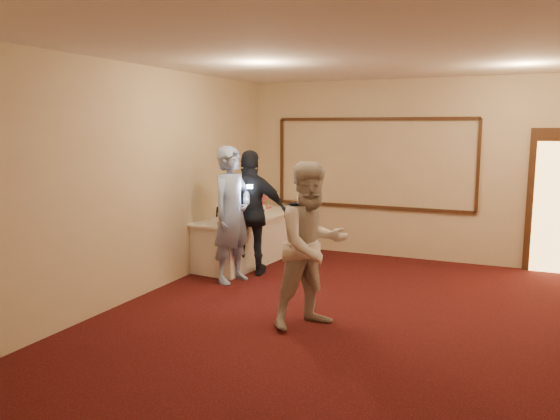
% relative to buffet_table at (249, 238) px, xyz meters
% --- Properties ---
extents(floor, '(7.00, 7.00, 0.00)m').
position_rel_buffet_table_xyz_m(floor, '(2.54, -2.20, -0.39)').
color(floor, black).
rests_on(floor, ground).
extents(room_walls, '(6.04, 7.04, 3.02)m').
position_rel_buffet_table_xyz_m(room_walls, '(2.54, -2.20, 1.64)').
color(room_walls, beige).
rests_on(room_walls, floor).
extents(wall_molding, '(3.45, 0.04, 1.55)m').
position_rel_buffet_table_xyz_m(wall_molding, '(1.74, 1.27, 1.21)').
color(wall_molding, black).
rests_on(wall_molding, room_walls).
extents(buffet_table, '(1.15, 2.43, 0.77)m').
position_rel_buffet_table_xyz_m(buffet_table, '(0.00, 0.00, 0.00)').
color(buffet_table, white).
rests_on(buffet_table, floor).
extents(pavlova_tray, '(0.47, 0.57, 0.20)m').
position_rel_buffet_table_xyz_m(pavlova_tray, '(0.18, -0.82, 0.47)').
color(pavlova_tray, '#A9ABB0').
rests_on(pavlova_tray, buffet_table).
extents(cupcake_stand, '(0.32, 0.32, 0.46)m').
position_rel_buffet_table_xyz_m(cupcake_stand, '(-0.16, 0.88, 0.55)').
color(cupcake_stand, '#E14362').
rests_on(cupcake_stand, buffet_table).
extents(plate_stack_a, '(0.20, 0.20, 0.17)m').
position_rel_buffet_table_xyz_m(plate_stack_a, '(-0.03, 0.02, 0.47)').
color(plate_stack_a, white).
rests_on(plate_stack_a, buffet_table).
extents(plate_stack_b, '(0.18, 0.18, 0.15)m').
position_rel_buffet_table_xyz_m(plate_stack_b, '(0.09, 0.28, 0.46)').
color(plate_stack_b, white).
rests_on(plate_stack_b, buffet_table).
extents(tart, '(0.30, 0.30, 0.06)m').
position_rel_buffet_table_xyz_m(tart, '(0.11, -0.28, 0.41)').
color(tart, white).
rests_on(tart, buffet_table).
extents(man, '(0.62, 0.80, 1.95)m').
position_rel_buffet_table_xyz_m(man, '(0.33, -1.16, 0.59)').
color(man, '#7C97CD').
rests_on(man, floor).
extents(woman, '(1.10, 1.14, 1.85)m').
position_rel_buffet_table_xyz_m(woman, '(2.00, -2.39, 0.53)').
color(woman, beige).
rests_on(woman, floor).
extents(guest, '(1.18, 0.70, 1.88)m').
position_rel_buffet_table_xyz_m(guest, '(0.41, -0.71, 0.55)').
color(guest, black).
rests_on(guest, floor).
extents(camera_flash, '(0.07, 0.04, 0.05)m').
position_rel_buffet_table_xyz_m(camera_flash, '(0.53, -0.99, 0.98)').
color(camera_flash, white).
rests_on(camera_flash, guest).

